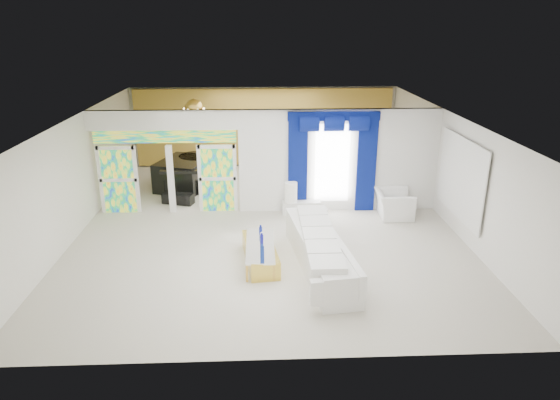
{
  "coord_description": "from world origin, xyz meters",
  "views": [
    {
      "loc": [
        -0.21,
        -12.9,
        5.32
      ],
      "look_at": [
        0.3,
        -1.2,
        1.1
      ],
      "focal_mm": 31.94,
      "sensor_mm": 36.0,
      "label": 1
    }
  ],
  "objects_px": {
    "coffee_table": "(260,254)",
    "armchair": "(394,204)",
    "grand_piano": "(185,174)",
    "console_table": "(301,207)",
    "white_sofa": "(320,252)"
  },
  "relations": [
    {
      "from": "white_sofa",
      "to": "coffee_table",
      "type": "xyz_separation_m",
      "value": [
        -1.35,
        0.3,
        -0.16
      ]
    },
    {
      "from": "coffee_table",
      "to": "console_table",
      "type": "relative_size",
      "value": 1.75
    },
    {
      "from": "coffee_table",
      "to": "grand_piano",
      "type": "relative_size",
      "value": 1.02
    },
    {
      "from": "white_sofa",
      "to": "armchair",
      "type": "xyz_separation_m",
      "value": [
        2.5,
        3.06,
        0.01
      ]
    },
    {
      "from": "console_table",
      "to": "white_sofa",
      "type": "bearing_deg",
      "value": -87.73
    },
    {
      "from": "white_sofa",
      "to": "console_table",
      "type": "height_order",
      "value": "white_sofa"
    },
    {
      "from": "grand_piano",
      "to": "console_table",
      "type": "bearing_deg",
      "value": -17.48
    },
    {
      "from": "coffee_table",
      "to": "armchair",
      "type": "height_order",
      "value": "armchair"
    },
    {
      "from": "console_table",
      "to": "armchair",
      "type": "xyz_separation_m",
      "value": [
        2.63,
        -0.34,
        0.19
      ]
    },
    {
      "from": "grand_piano",
      "to": "white_sofa",
      "type": "bearing_deg",
      "value": -39.87
    },
    {
      "from": "white_sofa",
      "to": "coffee_table",
      "type": "height_order",
      "value": "white_sofa"
    },
    {
      "from": "coffee_table",
      "to": "console_table",
      "type": "height_order",
      "value": "coffee_table"
    },
    {
      "from": "white_sofa",
      "to": "coffee_table",
      "type": "distance_m",
      "value": 1.39
    },
    {
      "from": "coffee_table",
      "to": "armchair",
      "type": "bearing_deg",
      "value": 35.68
    },
    {
      "from": "white_sofa",
      "to": "armchair",
      "type": "height_order",
      "value": "armchair"
    }
  ]
}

